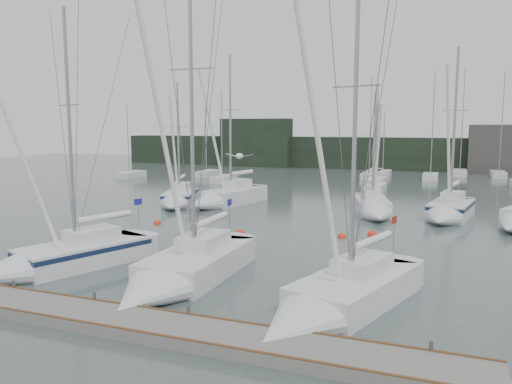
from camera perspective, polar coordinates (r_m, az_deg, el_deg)
ground at (r=22.43m, az=-7.24°, el=-10.42°), size 160.00×160.00×0.00m
dock at (r=18.38m, az=-14.85°, el=-14.11°), size 24.00×2.00×0.40m
far_treeline at (r=81.51m, az=13.80°, el=4.32°), size 90.00×4.00×5.00m
far_building_left at (r=84.38m, az=-0.00°, el=5.66°), size 12.00×3.00×8.00m
far_building_right at (r=79.22m, az=26.70°, el=4.36°), size 10.00×3.00×7.00m
mast_forest at (r=63.15m, az=18.71°, el=1.38°), size 60.79×26.76×14.64m
sailboat_near_left at (r=25.75m, az=-22.39°, el=-7.28°), size 5.70×9.27×13.32m
sailboat_near_center at (r=21.96m, az=-9.10°, el=-9.37°), size 3.10×10.14×15.95m
sailboat_near_right at (r=18.75m, az=8.52°, el=-12.42°), size 5.51×9.60×14.15m
sailboat_mid_a at (r=43.40m, az=-8.95°, el=-0.87°), size 4.73×7.94×11.35m
sailboat_mid_b at (r=43.15m, az=-3.91°, el=-0.77°), size 4.67×9.51×13.75m
sailboat_mid_c at (r=39.13m, az=13.32°, el=-1.93°), size 4.28×8.08×10.32m
sailboat_mid_d at (r=39.03m, az=21.04°, el=-2.17°), size 3.98×7.86×13.38m
buoy_a at (r=32.01m, az=-1.84°, el=-4.86°), size 0.64×0.64×0.64m
buoy_b at (r=32.57m, az=13.16°, el=-4.84°), size 0.63×0.63×0.63m
buoy_c at (r=36.08m, az=-11.21°, el=-3.57°), size 0.54×0.54×0.54m
seagull at (r=18.30m, az=-1.91°, el=4.14°), size 1.05×0.46×0.21m
buoy_d at (r=31.68m, az=9.79°, el=-5.10°), size 0.53×0.53×0.53m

